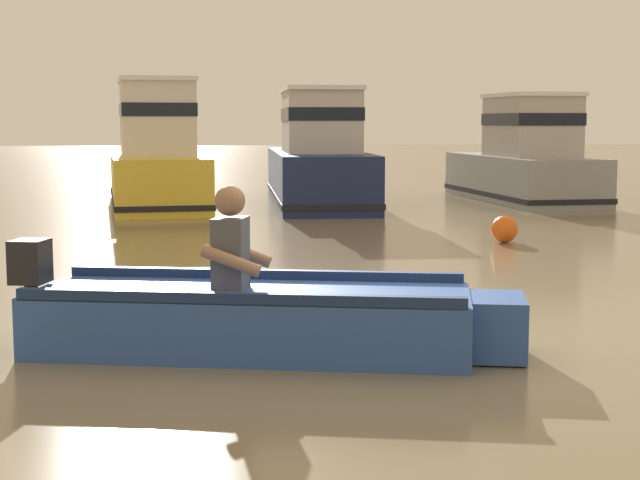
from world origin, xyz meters
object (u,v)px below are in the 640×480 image
object	(u,v)px
rowboat_with_person	(261,316)
moored_boat_navy	(318,161)
moored_boat_yellow	(157,160)
mooring_buoy	(505,229)
moored_boat_grey	(525,162)

from	to	relation	value
rowboat_with_person	moored_boat_navy	bearing A→B (deg)	82.63
moored_boat_yellow	moored_boat_navy	bearing A→B (deg)	5.97
rowboat_with_person	moored_boat_yellow	world-z (taller)	moored_boat_yellow
rowboat_with_person	moored_boat_navy	size ratio (longest dim) A/B	0.59
moored_boat_yellow	mooring_buoy	world-z (taller)	moored_boat_yellow
rowboat_with_person	moored_boat_grey	xyz separation A→B (m)	(5.92, 12.75, 0.56)
moored_boat_yellow	mooring_buoy	xyz separation A→B (m)	(5.09, -6.12, -0.71)
mooring_buoy	rowboat_with_person	bearing A→B (deg)	-120.60
rowboat_with_person	moored_boat_navy	xyz separation A→B (m)	(1.61, 12.42, 0.60)
moored_boat_grey	moored_boat_navy	bearing A→B (deg)	-175.70
mooring_buoy	moored_boat_navy	bearing A→B (deg)	106.63
moored_boat_navy	moored_boat_grey	bearing A→B (deg)	4.30
mooring_buoy	moored_boat_grey	bearing A→B (deg)	70.57
moored_boat_navy	moored_boat_grey	size ratio (longest dim) A/B	1.23
moored_boat_navy	moored_boat_grey	world-z (taller)	moored_boat_navy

